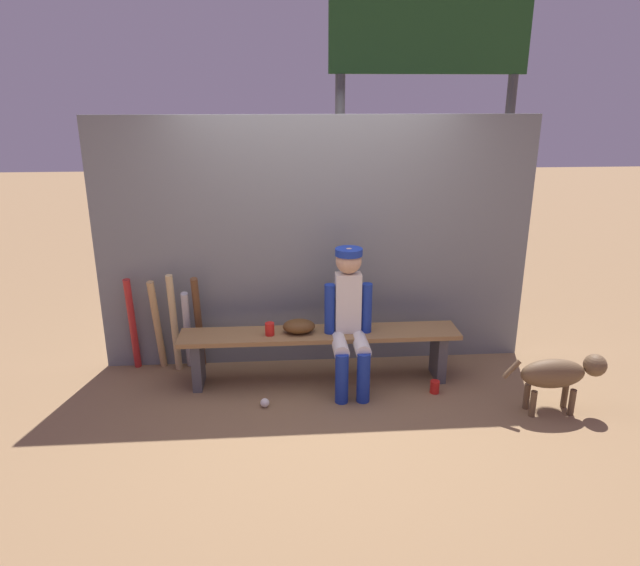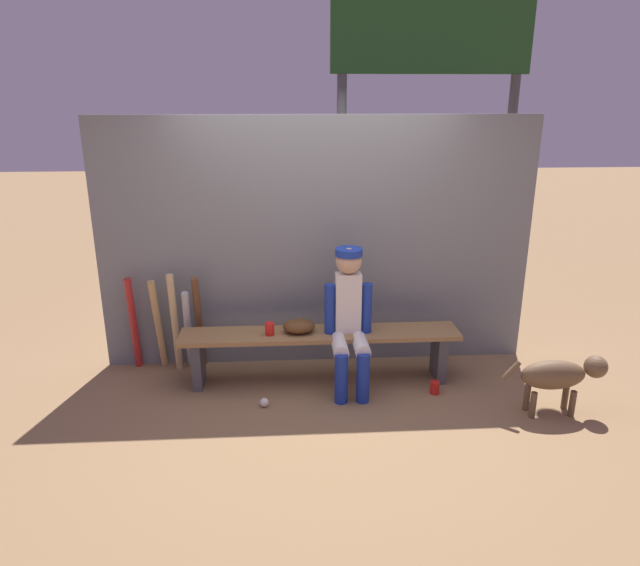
# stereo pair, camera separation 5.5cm
# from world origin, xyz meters

# --- Properties ---
(ground_plane) EXTENTS (30.00, 30.00, 0.00)m
(ground_plane) POSITION_xyz_m (0.00, 0.00, 0.00)
(ground_plane) COLOR olive
(chainlink_fence) EXTENTS (3.95, 0.03, 2.28)m
(chainlink_fence) POSITION_xyz_m (0.00, 0.45, 1.14)
(chainlink_fence) COLOR slate
(chainlink_fence) RESTS_ON ground_plane
(dugout_bench) EXTENTS (2.43, 0.36, 0.47)m
(dugout_bench) POSITION_xyz_m (0.00, 0.00, 0.37)
(dugout_bench) COLOR olive
(dugout_bench) RESTS_ON ground_plane
(player_seated) EXTENTS (0.41, 0.55, 1.22)m
(player_seated) POSITION_xyz_m (0.24, -0.11, 0.67)
(player_seated) COLOR silver
(player_seated) RESTS_ON ground_plane
(baseball_glove) EXTENTS (0.28, 0.20, 0.12)m
(baseball_glove) POSITION_xyz_m (-0.18, 0.00, 0.53)
(baseball_glove) COLOR #593819
(baseball_glove) RESTS_ON dugout_bench
(bat_wood_dark) EXTENTS (0.07, 0.27, 0.93)m
(bat_wood_dark) POSITION_xyz_m (-1.09, 0.31, 0.46)
(bat_wood_dark) COLOR brown
(bat_wood_dark) RESTS_ON ground_plane
(bat_aluminum_silver) EXTENTS (0.10, 0.26, 0.79)m
(bat_aluminum_silver) POSITION_xyz_m (-1.19, 0.31, 0.40)
(bat_aluminum_silver) COLOR #B7B7BC
(bat_aluminum_silver) RESTS_ON ground_plane
(bat_wood_natural) EXTENTS (0.08, 0.15, 0.94)m
(bat_wood_natural) POSITION_xyz_m (-1.30, 0.30, 0.47)
(bat_wood_natural) COLOR tan
(bat_wood_natural) RESTS_ON ground_plane
(bat_wood_tan) EXTENTS (0.10, 0.21, 0.88)m
(bat_wood_tan) POSITION_xyz_m (-1.46, 0.35, 0.44)
(bat_wood_tan) COLOR tan
(bat_wood_tan) RESTS_ON ground_plane
(bat_aluminum_red) EXTENTS (0.07, 0.17, 0.90)m
(bat_aluminum_red) POSITION_xyz_m (-1.69, 0.36, 0.45)
(bat_aluminum_red) COLOR #B22323
(bat_aluminum_red) RESTS_ON ground_plane
(baseball) EXTENTS (0.07, 0.07, 0.07)m
(baseball) POSITION_xyz_m (-0.49, -0.41, 0.04)
(baseball) COLOR white
(baseball) RESTS_ON ground_plane
(cup_on_ground) EXTENTS (0.08, 0.08, 0.11)m
(cup_on_ground) POSITION_xyz_m (0.97, -0.29, 0.06)
(cup_on_ground) COLOR red
(cup_on_ground) RESTS_ON ground_plane
(cup_on_bench) EXTENTS (0.08, 0.08, 0.11)m
(cup_on_bench) POSITION_xyz_m (-0.44, -0.03, 0.53)
(cup_on_bench) COLOR red
(cup_on_bench) RESTS_ON dugout_bench
(scoreboard) EXTENTS (2.28, 0.27, 3.83)m
(scoreboard) POSITION_xyz_m (1.25, 1.44, 2.70)
(scoreboard) COLOR #3F3F42
(scoreboard) RESTS_ON ground_plane
(dog) EXTENTS (0.84, 0.20, 0.49)m
(dog) POSITION_xyz_m (1.86, -0.66, 0.34)
(dog) COLOR brown
(dog) RESTS_ON ground_plane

